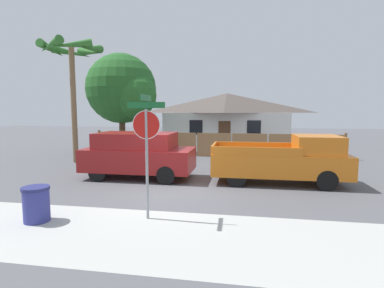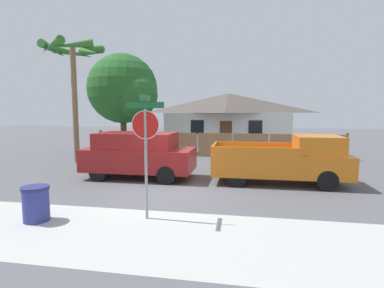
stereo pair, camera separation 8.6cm
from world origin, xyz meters
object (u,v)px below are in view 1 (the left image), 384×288
palm_tree (72,59)px  red_suv (138,154)px  orange_pickup (284,160)px  stop_sign (146,136)px  oak_tree (124,90)px  house (227,118)px  trash_bin (36,204)px

palm_tree → red_suv: (4.63, -3.04, -4.44)m
palm_tree → red_suv: bearing=-33.3°
palm_tree → orange_pickup: 11.77m
orange_pickup → stop_sign: stop_sign is taller
oak_tree → stop_sign: size_ratio=2.06×
house → stop_sign: 18.18m
oak_tree → red_suv: bearing=-63.9°
palm_tree → stop_sign: (6.47, -7.51, -3.30)m
palm_tree → oak_tree: bearing=75.1°
orange_pickup → palm_tree: bearing=164.0°
trash_bin → orange_pickup: bearing=37.8°
red_suv → orange_pickup: (5.79, -0.00, -0.11)m
orange_pickup → house: bearing=102.3°
red_suv → orange_pickup: 5.79m
oak_tree → red_suv: 8.59m
palm_tree → stop_sign: bearing=-49.2°
red_suv → trash_bin: size_ratio=5.02×
oak_tree → red_suv: oak_tree is taller
palm_tree → red_suv: 7.10m
house → trash_bin: 19.24m
red_suv → palm_tree: bearing=147.0°
red_suv → orange_pickup: size_ratio=0.89×
house → trash_bin: house is taller
stop_sign → trash_bin: size_ratio=3.55×
palm_tree → trash_bin: (3.80, -8.17, -5.00)m
orange_pickup → stop_sign: 6.10m
house → stop_sign: house is taller
palm_tree → orange_pickup: bearing=-16.3°
palm_tree → trash_bin: 10.31m
orange_pickup → red_suv: bearing=-179.8°
red_suv → orange_pickup: bearing=0.2°
red_suv → trash_bin: red_suv is taller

